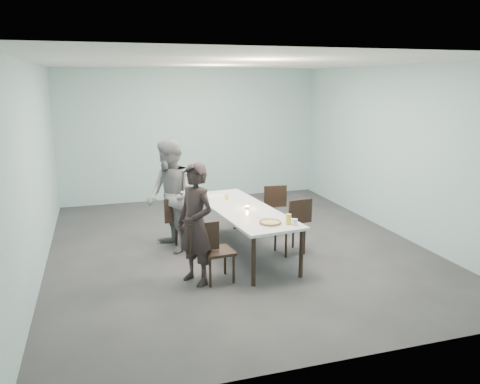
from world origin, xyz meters
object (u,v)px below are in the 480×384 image
object	(u,v)px
chair_far_right	(269,206)
diner_far	(170,196)
chair_near_left	(212,247)
diner_near	(196,224)
table	(243,212)
side_plate	(263,216)
tealight	(247,207)
amber_tumbler	(227,197)
pizza	(270,223)
chair_near_right	(294,222)
chair_far_left	(184,219)
beer_glass	(289,219)
water_tumbler	(295,222)

from	to	relation	value
chair_far_right	diner_far	size ratio (longest dim) A/B	0.48
chair_near_left	diner_near	xyz separation A→B (m)	(-0.22, 0.04, 0.34)
table	side_plate	bearing A→B (deg)	-75.74
tealight	amber_tumbler	bearing A→B (deg)	102.46
pizza	chair_near_right	bearing A→B (deg)	45.97
chair_near_right	pizza	size ratio (longest dim) A/B	2.56
chair_near_left	chair_near_right	xyz separation A→B (m)	(1.55, 0.74, 0.00)
chair_far_left	diner_far	size ratio (longest dim) A/B	0.48
chair_far_right	pizza	distance (m)	1.95
side_plate	diner_far	bearing A→B (deg)	139.80
chair_far_left	diner_near	world-z (taller)	diner_near
diner_near	beer_glass	world-z (taller)	diner_near
chair_near_left	side_plate	size ratio (longest dim) A/B	4.83
chair_far_right	tealight	distance (m)	1.22
diner_far	side_plate	size ratio (longest dim) A/B	10.16
chair_far_left	water_tumbler	distance (m)	2.05
chair_near_right	pizza	distance (m)	1.03
beer_glass	water_tumbler	world-z (taller)	beer_glass
water_tumbler	tealight	size ratio (longest dim) A/B	1.61
chair_far_right	side_plate	distance (m)	1.60
chair_far_left	side_plate	bearing A→B (deg)	-53.13
diner_near	side_plate	bearing A→B (deg)	76.93
diner_far	beer_glass	world-z (taller)	diner_far
chair_far_right	amber_tumbler	distance (m)	0.96
beer_glass	amber_tumbler	distance (m)	1.70
diner_near	amber_tumbler	world-z (taller)	diner_near
tealight	diner_far	bearing A→B (deg)	154.95
diner_far	side_plate	xyz separation A→B (m)	(1.22, -1.03, -0.16)
chair_near_left	beer_glass	xyz separation A→B (m)	(1.10, -0.06, 0.32)
chair_near_right	diner_near	distance (m)	1.93
chair_far_left	amber_tumbler	world-z (taller)	chair_far_left
water_tumbler	amber_tumbler	distance (m)	1.78
chair_far_left	chair_near_right	world-z (taller)	same
chair_near_left	chair_far_right	bearing A→B (deg)	45.04
diner_near	chair_far_right	bearing A→B (deg)	104.87
chair_near_right	pizza	bearing A→B (deg)	37.82
tealight	amber_tumbler	size ratio (longest dim) A/B	0.70
chair_far_right	beer_glass	size ratio (longest dim) A/B	5.80
side_plate	water_tumbler	bearing A→B (deg)	-61.16
water_tumbler	chair_far_left	bearing A→B (deg)	129.62
diner_far	tealight	distance (m)	1.26
water_tumbler	diner_near	bearing A→B (deg)	172.92
chair_far_left	water_tumbler	xyz separation A→B (m)	(1.30, -1.57, 0.29)
chair_far_right	side_plate	xyz separation A→B (m)	(-0.65, -1.44, 0.25)
diner_far	tealight	bearing A→B (deg)	51.75
amber_tumbler	chair_near_right	bearing A→B (deg)	-42.65
chair_near_left	chair_far_right	distance (m)	2.39
chair_far_right	side_plate	bearing A→B (deg)	73.15
beer_glass	chair_near_left	bearing A→B (deg)	176.75
chair_near_left	pizza	world-z (taller)	chair_near_left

